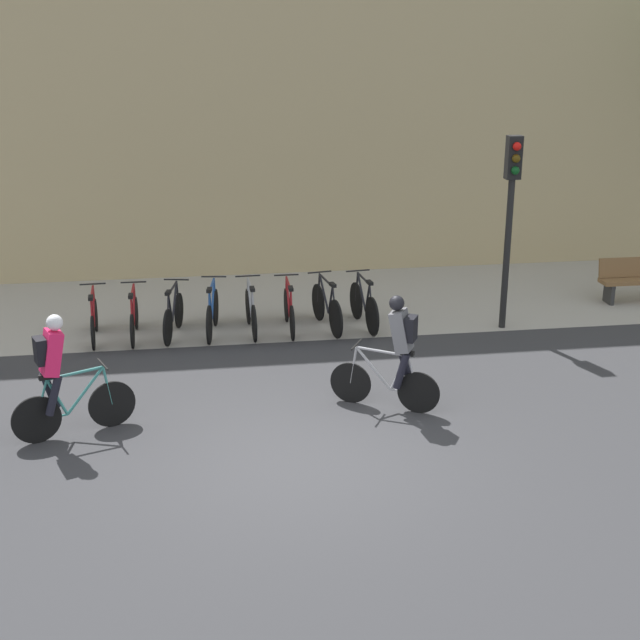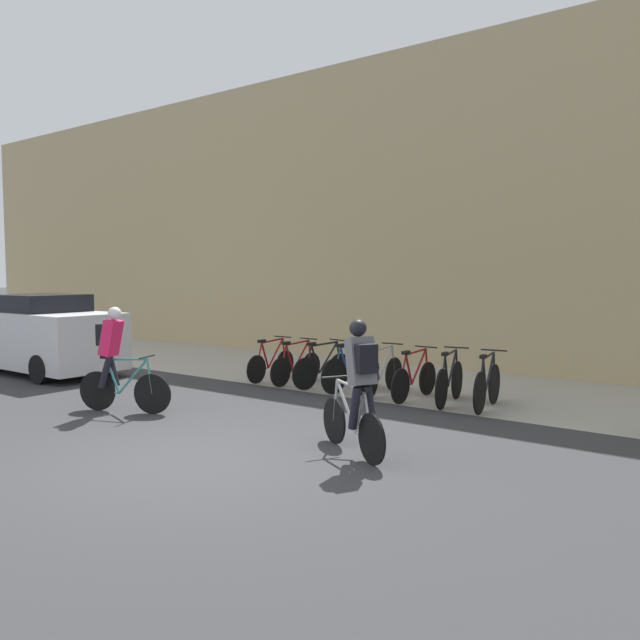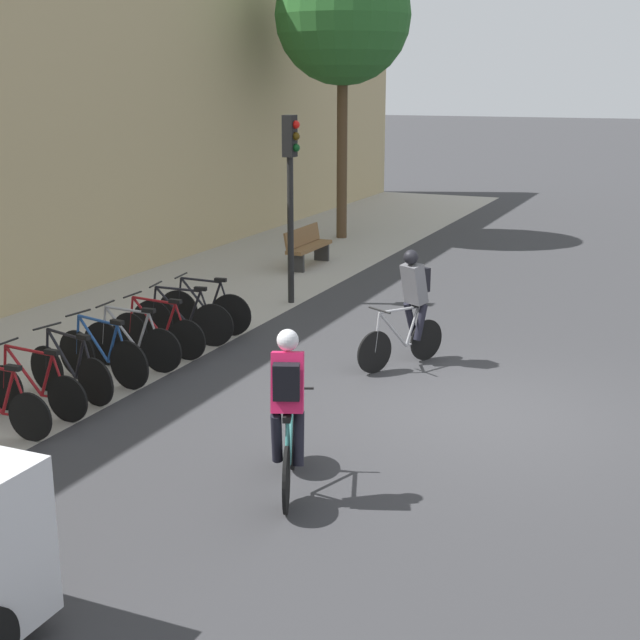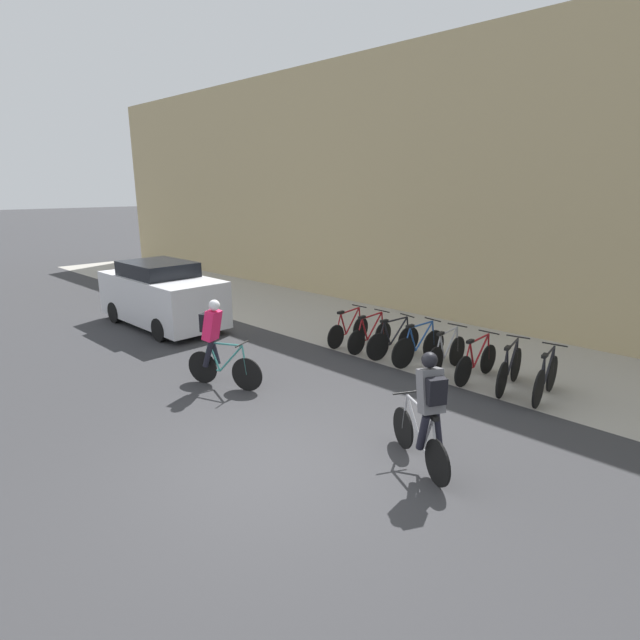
{
  "view_description": "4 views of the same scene",
  "coord_description": "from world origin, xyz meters",
  "views": [
    {
      "loc": [
        -1.27,
        -10.33,
        5.51
      ],
      "look_at": [
        0.59,
        2.24,
        1.17
      ],
      "focal_mm": 50.0,
      "sensor_mm": 36.0,
      "label": 1
    },
    {
      "loc": [
        5.81,
        -5.14,
        2.33
      ],
      "look_at": [
        -0.32,
        3.2,
        1.56
      ],
      "focal_mm": 35.0,
      "sensor_mm": 36.0,
      "label": 2
    },
    {
      "loc": [
        -10.73,
        -2.43,
        4.13
      ],
      "look_at": [
        -0.75,
        1.88,
        1.22
      ],
      "focal_mm": 50.0,
      "sensor_mm": 36.0,
      "label": 3
    },
    {
      "loc": [
        4.93,
        -4.1,
        3.88
      ],
      "look_at": [
        -1.32,
        2.29,
        1.5
      ],
      "focal_mm": 28.0,
      "sensor_mm": 36.0,
      "label": 4
    }
  ],
  "objects": [
    {
      "name": "ground",
      "position": [
        0.0,
        0.0,
        0.0
      ],
      "size": [
        200.0,
        200.0,
        0.0
      ],
      "primitive_type": "plane",
      "color": "#333335"
    },
    {
      "name": "kerb_strip",
      "position": [
        0.0,
        6.75,
        0.0
      ],
      "size": [
        44.0,
        4.5,
        0.01
      ],
      "primitive_type": "cube",
      "color": "#A39E93",
      "rests_on": "ground"
    },
    {
      "name": "building_facade",
      "position": [
        0.0,
        9.3,
        3.99
      ],
      "size": [
        44.0,
        0.6,
        7.97
      ],
      "primitive_type": "cube",
      "color": "tan",
      "rests_on": "ground"
    },
    {
      "name": "cyclist_pink",
      "position": [
        -3.14,
        1.19,
        0.95
      ],
      "size": [
        1.62,
        0.71,
        1.78
      ],
      "color": "black",
      "rests_on": "ground"
    },
    {
      "name": "cyclist_grey",
      "position": [
        1.59,
        1.42,
        0.95
      ],
      "size": [
        1.48,
        0.85,
        1.76
      ],
      "color": "black",
      "rests_on": "ground"
    },
    {
      "name": "parked_bike_0",
      "position": [
        -3.06,
        5.12,
        0.38
      ],
      "size": [
        0.46,
        1.61,
        0.94
      ],
      "color": "black",
      "rests_on": "ground"
    },
    {
      "name": "parked_bike_1",
      "position": [
        -2.36,
        5.12,
        0.38
      ],
      "size": [
        0.46,
        1.63,
        0.94
      ],
      "color": "black",
      "rests_on": "ground"
    },
    {
      "name": "parked_bike_2",
      "position": [
        -1.66,
        5.12,
        0.39
      ],
      "size": [
        0.49,
        1.6,
        0.96
      ],
      "color": "black",
      "rests_on": "ground"
    },
    {
      "name": "parked_bike_3",
      "position": [
        -0.96,
        5.12,
        0.41
      ],
      "size": [
        0.46,
        1.69,
        0.98
      ],
      "color": "black",
      "rests_on": "ground"
    },
    {
      "name": "parked_bike_4",
      "position": [
        -0.26,
        5.12,
        0.4
      ],
      "size": [
        0.46,
        1.67,
        0.97
      ],
      "color": "black",
      "rests_on": "ground"
    },
    {
      "name": "parked_bike_5",
      "position": [
        0.44,
        5.12,
        0.39
      ],
      "size": [
        0.46,
        1.69,
        0.95
      ],
      "color": "black",
      "rests_on": "ground"
    },
    {
      "name": "parked_bike_6",
      "position": [
        1.15,
        5.12,
        0.41
      ],
      "size": [
        0.46,
        1.73,
        0.99
      ],
      "color": "black",
      "rests_on": "ground"
    },
    {
      "name": "parked_bike_7",
      "position": [
        1.85,
        5.12,
        0.41
      ],
      "size": [
        0.46,
        1.67,
        0.99
      ],
      "color": "black",
      "rests_on": "ground"
    },
    {
      "name": "parked_car",
      "position": [
        -8.07,
        2.71,
        0.9
      ],
      "size": [
        4.3,
        1.84,
        1.85
      ],
      "color": "silver",
      "rests_on": "ground"
    }
  ]
}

